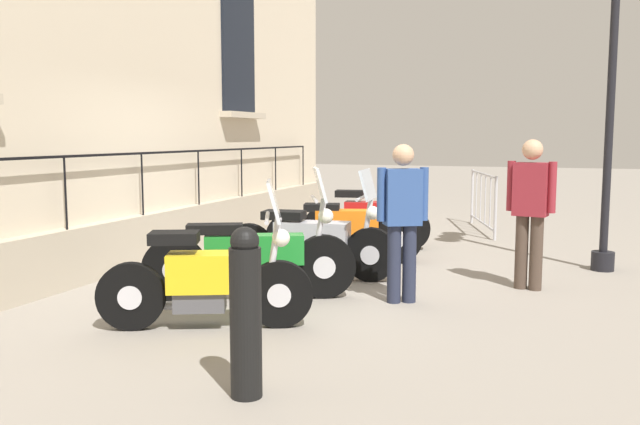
{
  "coord_description": "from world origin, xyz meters",
  "views": [
    {
      "loc": [
        3.12,
        -7.29,
        1.7
      ],
      "look_at": [
        0.45,
        0.0,
        0.8
      ],
      "focal_mm": 37.28,
      "sensor_mm": 36.0,
      "label": 1
    }
  ],
  "objects_px": {
    "motorcycle_red": "(367,221)",
    "pedestrian_walking": "(531,206)",
    "motorcycle_green": "(252,258)",
    "bollard": "(246,312)",
    "motorcycle_orange": "(344,231)",
    "motorcycle_silver": "(311,241)",
    "crowd_barrier": "(483,199)",
    "pedestrian_standing": "(402,214)",
    "motorcycle_yellow": "(209,280)"
  },
  "relations": [
    {
      "from": "pedestrian_walking",
      "to": "motorcycle_silver",
      "type": "bearing_deg",
      "value": -173.25
    },
    {
      "from": "motorcycle_yellow",
      "to": "pedestrian_walking",
      "type": "relative_size",
      "value": 1.07
    },
    {
      "from": "motorcycle_yellow",
      "to": "motorcycle_green",
      "type": "xyz_separation_m",
      "value": [
        -0.11,
        1.08,
        0.0
      ]
    },
    {
      "from": "motorcycle_yellow",
      "to": "crowd_barrier",
      "type": "xyz_separation_m",
      "value": [
        1.57,
        7.03,
        0.13
      ]
    },
    {
      "from": "motorcycle_silver",
      "to": "motorcycle_orange",
      "type": "bearing_deg",
      "value": 86.74
    },
    {
      "from": "motorcycle_orange",
      "to": "pedestrian_walking",
      "type": "distance_m",
      "value": 2.6
    },
    {
      "from": "motorcycle_silver",
      "to": "bollard",
      "type": "relative_size",
      "value": 1.91
    },
    {
      "from": "motorcycle_orange",
      "to": "motorcycle_red",
      "type": "distance_m",
      "value": 1.18
    },
    {
      "from": "motorcycle_silver",
      "to": "motorcycle_yellow",
      "type": "bearing_deg",
      "value": -92.52
    },
    {
      "from": "pedestrian_standing",
      "to": "pedestrian_walking",
      "type": "distance_m",
      "value": 1.59
    },
    {
      "from": "motorcycle_green",
      "to": "motorcycle_silver",
      "type": "xyz_separation_m",
      "value": [
        0.21,
        1.17,
        0.01
      ]
    },
    {
      "from": "motorcycle_red",
      "to": "crowd_barrier",
      "type": "xyz_separation_m",
      "value": [
        1.43,
        2.48,
        0.15
      ]
    },
    {
      "from": "motorcycle_orange",
      "to": "motorcycle_silver",
      "type": "bearing_deg",
      "value": -93.26
    },
    {
      "from": "motorcycle_green",
      "to": "bollard",
      "type": "relative_size",
      "value": 1.82
    },
    {
      "from": "motorcycle_red",
      "to": "bollard",
      "type": "relative_size",
      "value": 1.71
    },
    {
      "from": "motorcycle_green",
      "to": "bollard",
      "type": "distance_m",
      "value": 2.62
    },
    {
      "from": "motorcycle_silver",
      "to": "bollard",
      "type": "distance_m",
      "value": 3.66
    },
    {
      "from": "motorcycle_green",
      "to": "pedestrian_walking",
      "type": "bearing_deg",
      "value": 28.68
    },
    {
      "from": "motorcycle_silver",
      "to": "pedestrian_walking",
      "type": "height_order",
      "value": "pedestrian_walking"
    },
    {
      "from": "motorcycle_orange",
      "to": "pedestrian_walking",
      "type": "height_order",
      "value": "pedestrian_walking"
    },
    {
      "from": "motorcycle_silver",
      "to": "pedestrian_walking",
      "type": "distance_m",
      "value": 2.54
    },
    {
      "from": "motorcycle_green",
      "to": "motorcycle_red",
      "type": "height_order",
      "value": "motorcycle_green"
    },
    {
      "from": "crowd_barrier",
      "to": "motorcycle_red",
      "type": "bearing_deg",
      "value": -119.93
    },
    {
      "from": "bollard",
      "to": "pedestrian_standing",
      "type": "xyz_separation_m",
      "value": [
        0.39,
        2.78,
        0.34
      ]
    },
    {
      "from": "motorcycle_yellow",
      "to": "motorcycle_orange",
      "type": "bearing_deg",
      "value": 87.24
    },
    {
      "from": "pedestrian_standing",
      "to": "motorcycle_red",
      "type": "bearing_deg",
      "value": 112.14
    },
    {
      "from": "motorcycle_red",
      "to": "crowd_barrier",
      "type": "bearing_deg",
      "value": 60.07
    },
    {
      "from": "crowd_barrier",
      "to": "pedestrian_standing",
      "type": "bearing_deg",
      "value": -91.95
    },
    {
      "from": "motorcycle_orange",
      "to": "bollard",
      "type": "xyz_separation_m",
      "value": [
        0.84,
        -4.65,
        0.14
      ]
    },
    {
      "from": "motorcycle_yellow",
      "to": "crowd_barrier",
      "type": "relative_size",
      "value": 0.84
    },
    {
      "from": "motorcycle_silver",
      "to": "motorcycle_red",
      "type": "xyz_separation_m",
      "value": [
        0.04,
        2.29,
        -0.03
      ]
    },
    {
      "from": "motorcycle_red",
      "to": "pedestrian_standing",
      "type": "height_order",
      "value": "pedestrian_standing"
    },
    {
      "from": "motorcycle_yellow",
      "to": "motorcycle_silver",
      "type": "bearing_deg",
      "value": 87.48
    },
    {
      "from": "motorcycle_red",
      "to": "crowd_barrier",
      "type": "distance_m",
      "value": 2.87
    },
    {
      "from": "motorcycle_yellow",
      "to": "motorcycle_green",
      "type": "height_order",
      "value": "motorcycle_green"
    },
    {
      "from": "crowd_barrier",
      "to": "pedestrian_walking",
      "type": "relative_size",
      "value": 1.28
    },
    {
      "from": "motorcycle_silver",
      "to": "pedestrian_standing",
      "type": "height_order",
      "value": "pedestrian_standing"
    },
    {
      "from": "motorcycle_green",
      "to": "motorcycle_silver",
      "type": "bearing_deg",
      "value": 80.02
    },
    {
      "from": "motorcycle_silver",
      "to": "crowd_barrier",
      "type": "bearing_deg",
      "value": 72.84
    },
    {
      "from": "motorcycle_orange",
      "to": "crowd_barrier",
      "type": "height_order",
      "value": "crowd_barrier"
    },
    {
      "from": "crowd_barrier",
      "to": "pedestrian_walking",
      "type": "height_order",
      "value": "pedestrian_walking"
    },
    {
      "from": "motorcycle_yellow",
      "to": "crowd_barrier",
      "type": "distance_m",
      "value": 7.2
    },
    {
      "from": "crowd_barrier",
      "to": "motorcycle_green",
      "type": "bearing_deg",
      "value": -105.78
    },
    {
      "from": "motorcycle_yellow",
      "to": "motorcycle_red",
      "type": "xyz_separation_m",
      "value": [
        0.14,
        4.54,
        -0.02
      ]
    },
    {
      "from": "bollard",
      "to": "motorcycle_red",
      "type": "bearing_deg",
      "value": 98.35
    },
    {
      "from": "motorcycle_yellow",
      "to": "pedestrian_standing",
      "type": "height_order",
      "value": "pedestrian_standing"
    },
    {
      "from": "motorcycle_silver",
      "to": "crowd_barrier",
      "type": "height_order",
      "value": "motorcycle_silver"
    },
    {
      "from": "motorcycle_silver",
      "to": "crowd_barrier",
      "type": "xyz_separation_m",
      "value": [
        1.47,
        4.77,
        0.12
      ]
    },
    {
      "from": "motorcycle_red",
      "to": "pedestrian_walking",
      "type": "xyz_separation_m",
      "value": [
        2.43,
        -2.0,
        0.52
      ]
    },
    {
      "from": "motorcycle_orange",
      "to": "pedestrian_standing",
      "type": "distance_m",
      "value": 2.28
    }
  ]
}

